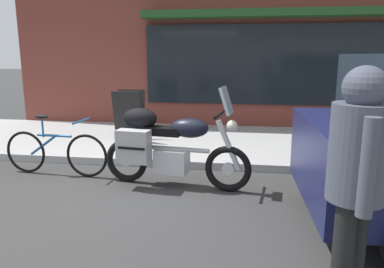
{
  "coord_description": "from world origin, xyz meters",
  "views": [
    {
      "loc": [
        1.66,
        -4.37,
        1.78
      ],
      "look_at": [
        0.92,
        0.59,
        0.7
      ],
      "focal_mm": 34.64,
      "sensor_mm": 36.0,
      "label": 1
    }
  ],
  "objects_px": {
    "touring_motorcycle": "(165,144)",
    "pedestrian_walking": "(358,165)",
    "sandwich_board_sign": "(129,115)",
    "parked_bicycle": "(55,152)"
  },
  "relations": [
    {
      "from": "touring_motorcycle",
      "to": "pedestrian_walking",
      "type": "distance_m",
      "value": 2.95
    },
    {
      "from": "touring_motorcycle",
      "to": "pedestrian_walking",
      "type": "xyz_separation_m",
      "value": [
        1.81,
        -2.29,
        0.47
      ]
    },
    {
      "from": "pedestrian_walking",
      "to": "sandwich_board_sign",
      "type": "distance_m",
      "value": 5.39
    },
    {
      "from": "parked_bicycle",
      "to": "pedestrian_walking",
      "type": "xyz_separation_m",
      "value": [
        3.55,
        -2.53,
        0.71
      ]
    },
    {
      "from": "touring_motorcycle",
      "to": "parked_bicycle",
      "type": "distance_m",
      "value": 1.77
    },
    {
      "from": "touring_motorcycle",
      "to": "sandwich_board_sign",
      "type": "height_order",
      "value": "touring_motorcycle"
    },
    {
      "from": "sandwich_board_sign",
      "to": "touring_motorcycle",
      "type": "bearing_deg",
      "value": -61.01
    },
    {
      "from": "touring_motorcycle",
      "to": "sandwich_board_sign",
      "type": "xyz_separation_m",
      "value": [
        -1.2,
        2.17,
        0.02
      ]
    },
    {
      "from": "parked_bicycle",
      "to": "pedestrian_walking",
      "type": "relative_size",
      "value": 0.97
    },
    {
      "from": "sandwich_board_sign",
      "to": "parked_bicycle",
      "type": "bearing_deg",
      "value": -105.66
    }
  ]
}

